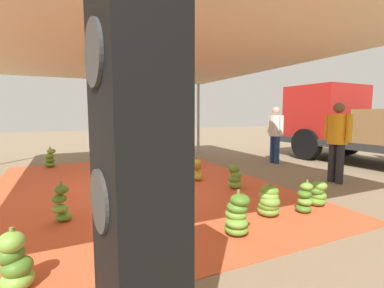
{
  "coord_description": "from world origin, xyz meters",
  "views": [
    {
      "loc": [
        5.46,
        -1.27,
        1.49
      ],
      "look_at": [
        -0.64,
        1.57,
        0.74
      ],
      "focal_mm": 25.66,
      "sensor_mm": 36.0,
      "label": 1
    }
  ],
  "objects_px": {
    "banana_bunch_7": "(269,201)",
    "banana_bunch_14": "(61,205)",
    "banana_bunch_5": "(50,159)",
    "banana_bunch_9": "(168,155)",
    "worker_1": "(275,131)",
    "crate_0": "(109,152)",
    "banana_bunch_1": "(197,170)",
    "banana_bunch_10": "(14,262)",
    "speaker_stack": "(138,190)",
    "banana_bunch_8": "(237,216)",
    "banana_bunch_2": "(235,177)",
    "banana_bunch_12": "(140,228)",
    "banana_bunch_6": "(317,194)",
    "banana_bunch_13": "(305,199)",
    "banana_bunch_0": "(137,210)",
    "banana_bunch_11": "(188,162)",
    "banana_bunch_4": "(130,180)",
    "banana_bunch_3": "(133,166)",
    "worker_2": "(337,136)"
  },
  "relations": [
    {
      "from": "crate_0",
      "to": "worker_1",
      "type": "bearing_deg",
      "value": 50.53
    },
    {
      "from": "banana_bunch_5",
      "to": "banana_bunch_7",
      "type": "height_order",
      "value": "banana_bunch_5"
    },
    {
      "from": "banana_bunch_14",
      "to": "speaker_stack",
      "type": "bearing_deg",
      "value": 9.33
    },
    {
      "from": "worker_1",
      "to": "speaker_stack",
      "type": "height_order",
      "value": "speaker_stack"
    },
    {
      "from": "banana_bunch_9",
      "to": "banana_bunch_13",
      "type": "distance_m",
      "value": 4.77
    },
    {
      "from": "banana_bunch_4",
      "to": "banana_bunch_13",
      "type": "xyz_separation_m",
      "value": [
        2.32,
        2.11,
        0.01
      ]
    },
    {
      "from": "banana_bunch_1",
      "to": "banana_bunch_10",
      "type": "bearing_deg",
      "value": -47.8
    },
    {
      "from": "banana_bunch_1",
      "to": "banana_bunch_13",
      "type": "xyz_separation_m",
      "value": [
        2.46,
        0.61,
        -0.01
      ]
    },
    {
      "from": "banana_bunch_8",
      "to": "crate_0",
      "type": "relative_size",
      "value": 1.58
    },
    {
      "from": "banana_bunch_9",
      "to": "crate_0",
      "type": "height_order",
      "value": "banana_bunch_9"
    },
    {
      "from": "banana_bunch_0",
      "to": "banana_bunch_13",
      "type": "relative_size",
      "value": 1.1
    },
    {
      "from": "banana_bunch_12",
      "to": "speaker_stack",
      "type": "bearing_deg",
      "value": -13.75
    },
    {
      "from": "speaker_stack",
      "to": "crate_0",
      "type": "height_order",
      "value": "speaker_stack"
    },
    {
      "from": "banana_bunch_3",
      "to": "banana_bunch_11",
      "type": "bearing_deg",
      "value": 86.59
    },
    {
      "from": "speaker_stack",
      "to": "crate_0",
      "type": "relative_size",
      "value": 6.02
    },
    {
      "from": "banana_bunch_2",
      "to": "banana_bunch_1",
      "type": "bearing_deg",
      "value": -155.96
    },
    {
      "from": "banana_bunch_6",
      "to": "banana_bunch_8",
      "type": "bearing_deg",
      "value": -78.68
    },
    {
      "from": "worker_2",
      "to": "crate_0",
      "type": "distance_m",
      "value": 7.15
    },
    {
      "from": "banana_bunch_0",
      "to": "banana_bunch_11",
      "type": "relative_size",
      "value": 1.1
    },
    {
      "from": "banana_bunch_1",
      "to": "banana_bunch_2",
      "type": "relative_size",
      "value": 1.01
    },
    {
      "from": "banana_bunch_1",
      "to": "worker_1",
      "type": "xyz_separation_m",
      "value": [
        -0.98,
        3.08,
        0.75
      ]
    },
    {
      "from": "banana_bunch_10",
      "to": "worker_2",
      "type": "distance_m",
      "value": 5.9
    },
    {
      "from": "worker_1",
      "to": "worker_2",
      "type": "xyz_separation_m",
      "value": [
        2.37,
        -0.42,
        0.03
      ]
    },
    {
      "from": "banana_bunch_1",
      "to": "banana_bunch_7",
      "type": "relative_size",
      "value": 1.04
    },
    {
      "from": "banana_bunch_11",
      "to": "banana_bunch_13",
      "type": "distance_m",
      "value": 3.57
    },
    {
      "from": "banana_bunch_2",
      "to": "banana_bunch_10",
      "type": "relative_size",
      "value": 0.93
    },
    {
      "from": "banana_bunch_10",
      "to": "banana_bunch_11",
      "type": "xyz_separation_m",
      "value": [
        -3.85,
        3.31,
        -0.02
      ]
    },
    {
      "from": "crate_0",
      "to": "banana_bunch_12",
      "type": "bearing_deg",
      "value": -5.34
    },
    {
      "from": "banana_bunch_9",
      "to": "banana_bunch_13",
      "type": "xyz_separation_m",
      "value": [
        4.75,
        0.43,
        -0.03
      ]
    },
    {
      "from": "banana_bunch_5",
      "to": "banana_bunch_8",
      "type": "distance_m",
      "value": 6.18
    },
    {
      "from": "worker_1",
      "to": "banana_bunch_2",
      "type": "bearing_deg",
      "value": -54.85
    },
    {
      "from": "banana_bunch_12",
      "to": "banana_bunch_5",
      "type": "bearing_deg",
      "value": -168.6
    },
    {
      "from": "banana_bunch_5",
      "to": "banana_bunch_6",
      "type": "xyz_separation_m",
      "value": [
        5.4,
        4.05,
        -0.05
      ]
    },
    {
      "from": "banana_bunch_4",
      "to": "speaker_stack",
      "type": "bearing_deg",
      "value": -11.36
    },
    {
      "from": "banana_bunch_4",
      "to": "banana_bunch_9",
      "type": "height_order",
      "value": "banana_bunch_9"
    },
    {
      "from": "banana_bunch_5",
      "to": "banana_bunch_9",
      "type": "height_order",
      "value": "banana_bunch_9"
    },
    {
      "from": "banana_bunch_4",
      "to": "crate_0",
      "type": "distance_m",
      "value": 4.68
    },
    {
      "from": "banana_bunch_5",
      "to": "banana_bunch_10",
      "type": "xyz_separation_m",
      "value": [
        5.84,
        -0.03,
        0.0
      ]
    },
    {
      "from": "banana_bunch_2",
      "to": "worker_2",
      "type": "height_order",
      "value": "worker_2"
    },
    {
      "from": "banana_bunch_6",
      "to": "banana_bunch_14",
      "type": "height_order",
      "value": "banana_bunch_14"
    },
    {
      "from": "banana_bunch_8",
      "to": "speaker_stack",
      "type": "height_order",
      "value": "speaker_stack"
    },
    {
      "from": "banana_bunch_7",
      "to": "banana_bunch_14",
      "type": "height_order",
      "value": "banana_bunch_14"
    },
    {
      "from": "worker_1",
      "to": "crate_0",
      "type": "xyz_separation_m",
      "value": [
        -3.56,
        -4.32,
        -0.84
      ]
    },
    {
      "from": "banana_bunch_6",
      "to": "banana_bunch_8",
      "type": "height_order",
      "value": "banana_bunch_8"
    },
    {
      "from": "banana_bunch_2",
      "to": "banana_bunch_10",
      "type": "distance_m",
      "value": 3.91
    },
    {
      "from": "worker_2",
      "to": "speaker_stack",
      "type": "relative_size",
      "value": 0.8
    },
    {
      "from": "banana_bunch_2",
      "to": "banana_bunch_9",
      "type": "bearing_deg",
      "value": -175.91
    },
    {
      "from": "banana_bunch_6",
      "to": "banana_bunch_8",
      "type": "distance_m",
      "value": 1.83
    },
    {
      "from": "banana_bunch_2",
      "to": "worker_1",
      "type": "distance_m",
      "value": 3.36
    },
    {
      "from": "banana_bunch_11",
      "to": "speaker_stack",
      "type": "relative_size",
      "value": 0.24
    }
  ]
}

